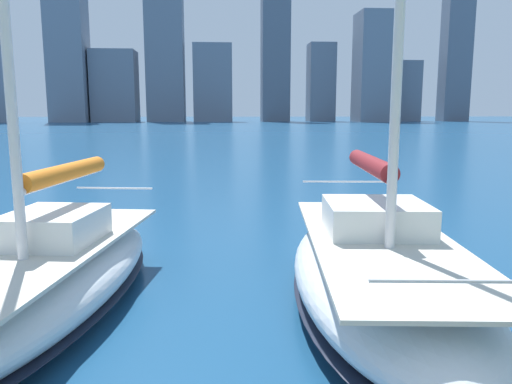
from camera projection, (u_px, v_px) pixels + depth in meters
name	position (u px, v px, depth m)	size (l,w,h in m)	color
city_skyline	(201.00, 58.00, 156.07)	(168.03, 20.36, 54.78)	slate
sailboat_maroon	(379.00, 270.00, 8.70)	(3.71, 8.08, 11.37)	silver
sailboat_orange	(45.00, 276.00, 8.52)	(3.63, 8.17, 11.93)	silver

